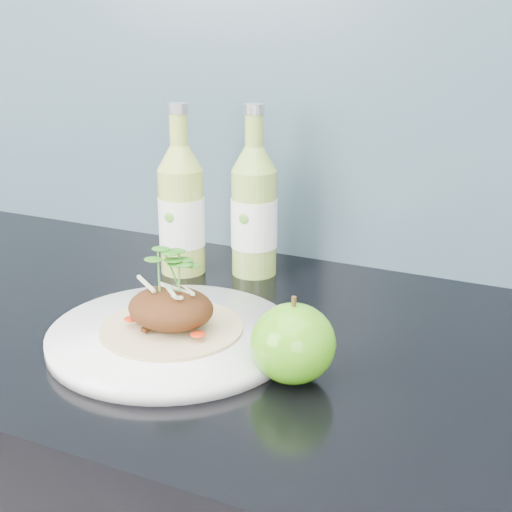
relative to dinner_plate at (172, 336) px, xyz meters
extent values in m
cube|color=#719DB2|center=(0.03, 0.36, 0.34)|extent=(4.00, 0.02, 0.70)
cylinder|color=white|center=(0.00, 0.00, 0.00)|extent=(0.32, 0.32, 0.02)
cylinder|color=tan|center=(0.00, 0.00, 0.01)|extent=(0.17, 0.17, 0.00)
ellipsoid|color=#53290F|center=(0.00, 0.00, 0.04)|extent=(0.10, 0.09, 0.05)
ellipsoid|color=#3A8B0F|center=(0.16, -0.02, 0.03)|extent=(0.12, 0.12, 0.08)
cylinder|color=#472D14|center=(0.16, -0.02, 0.08)|extent=(0.01, 0.00, 0.01)
cylinder|color=#A5B94D|center=(-0.11, 0.21, 0.07)|extent=(0.07, 0.07, 0.15)
cone|color=#A5B94D|center=(-0.11, 0.21, 0.16)|extent=(0.07, 0.07, 0.03)
cylinder|color=#A5B94D|center=(-0.11, 0.21, 0.20)|extent=(0.03, 0.03, 0.04)
cylinder|color=silver|center=(-0.11, 0.21, 0.23)|extent=(0.03, 0.03, 0.01)
cylinder|color=white|center=(-0.11, 0.21, 0.07)|extent=(0.08, 0.08, 0.07)
ellipsoid|color=#59A533|center=(-0.11, 0.18, 0.08)|extent=(0.02, 0.00, 0.02)
cylinder|color=#8CB149|center=(-0.02, 0.25, 0.07)|extent=(0.07, 0.07, 0.15)
cone|color=#8CB149|center=(-0.02, 0.25, 0.16)|extent=(0.07, 0.07, 0.03)
cylinder|color=#8CB149|center=(-0.02, 0.25, 0.20)|extent=(0.03, 0.03, 0.04)
cylinder|color=silver|center=(-0.02, 0.25, 0.23)|extent=(0.03, 0.03, 0.01)
cylinder|color=white|center=(-0.02, 0.25, 0.07)|extent=(0.08, 0.08, 0.07)
ellipsoid|color=#59A533|center=(-0.02, 0.22, 0.08)|extent=(0.02, 0.00, 0.02)
camera|label=1|loc=(0.41, -0.64, 0.36)|focal=50.00mm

